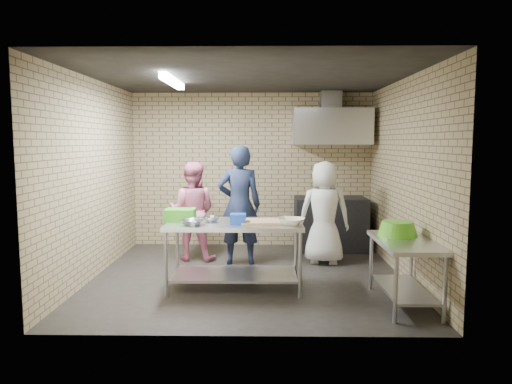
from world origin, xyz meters
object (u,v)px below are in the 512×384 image
blue_tub (238,219)px  bottle_red (333,131)px  woman_white (324,212)px  prep_table (235,255)px  stove (330,224)px  woman_pink (192,211)px  green_basin (398,228)px  bottle_green (356,132)px  side_counter (404,273)px  man_navy (239,205)px  green_crate (180,215)px

blue_tub → bottle_red: bottle_red is taller
woman_white → prep_table: bearing=49.0°
stove → blue_tub: 2.73m
woman_pink → green_basin: bearing=152.4°
bottle_green → stove: bearing=-151.9°
side_counter → bottle_green: size_ratio=8.00×
woman_pink → woman_white: 2.04m
blue_tub → man_navy: size_ratio=0.10×
stove → bottle_green: bottle_green is taller
prep_table → bottle_red: bearing=57.0°
bottle_red → blue_tub: bearing=-121.1°
bottle_red → woman_white: 1.71m
bottle_green → woman_white: bottle_green is taller
blue_tub → woman_white: woman_white is taller
side_counter → woman_white: (-0.67, 1.85, 0.41)m
green_crate → woman_white: size_ratio=0.24×
green_crate → bottle_red: size_ratio=2.09×
man_navy → woman_pink: 0.79m
prep_table → side_counter: bearing=-16.7°
green_basin → bottle_red: bottle_red is taller
side_counter → man_navy: (-1.96, 1.80, 0.52)m
stove → bottle_red: bearing=78.2°
stove → woman_white: size_ratio=0.77×
side_counter → woman_pink: bearing=143.2°
green_basin → prep_table: bearing=170.1°
prep_table → green_crate: 0.87m
side_counter → green_basin: bearing=94.6°
prep_table → side_counter: 2.04m
prep_table → green_basin: (1.94, -0.34, 0.41)m
side_counter → prep_table: bearing=163.3°
green_crate → man_navy: 1.30m
woman_pink → green_crate: bearing=98.1°
green_crate → green_basin: 2.68m
side_counter → blue_tub: blue_tub is taller
green_crate → green_basin: green_crate is taller
green_crate → woman_white: woman_white is taller
bottle_red → woman_white: (-0.27, -1.14, -1.25)m
bottle_red → woman_pink: bearing=-157.4°
side_counter → blue_tub: 2.04m
blue_tub → bottle_green: bearing=52.7°
prep_table → blue_tub: (0.05, -0.10, 0.48)m
stove → man_navy: 1.84m
blue_tub → woman_white: bearing=47.9°
prep_table → bottle_green: 3.48m
blue_tub → bottle_red: size_ratio=1.04×
prep_table → woman_pink: woman_pink is taller
blue_tub → woman_pink: 1.74m
side_counter → blue_tub: size_ratio=6.39×
green_crate → bottle_red: bottle_red is taller
blue_tub → woman_white: size_ratio=0.12×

